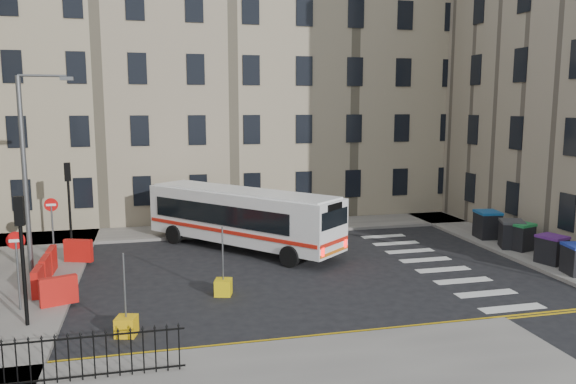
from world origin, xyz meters
name	(u,v)px	position (x,y,z in m)	size (l,w,h in m)	color
ground	(346,268)	(0.00, 0.00, 0.00)	(120.00, 120.00, 0.00)	black
pavement_north	(191,231)	(-6.00, 8.60, 0.07)	(36.00, 3.20, 0.15)	slate
pavement_east	(478,235)	(9.00, 4.00, 0.07)	(2.40, 26.00, 0.15)	slate
terrace_north	(165,80)	(-7.00, 15.50, 8.62)	(38.30, 10.80, 17.20)	gray
traffic_light_nw	(69,191)	(-12.00, 6.50, 2.87)	(0.28, 0.22, 4.10)	black
traffic_light_sw	(21,241)	(-12.00, -4.00, 2.87)	(0.28, 0.22, 4.10)	black
streetlamp	(24,172)	(-13.00, 2.00, 4.34)	(0.50, 0.22, 8.14)	#595B5E
no_entry_north	(52,215)	(-12.50, 4.50, 2.08)	(0.60, 0.08, 3.00)	#595B5E
no_entry_south	(17,254)	(-12.50, -2.50, 2.08)	(0.60, 0.08, 3.00)	#595B5E
roadworks_barriers	(55,269)	(-11.84, 0.50, 0.65)	(1.66, 6.26, 1.00)	red
iron_railings	(23,363)	(-11.25, -8.20, 0.75)	(7.80, 0.04, 1.20)	black
bus	(242,216)	(-3.84, 4.35, 1.66)	(8.65, 9.54, 2.87)	white
wheelie_bin_b	(552,249)	(8.82, -1.88, 0.77)	(1.27, 1.36, 1.24)	black
wheelie_bin_c	(519,236)	(8.97, 0.56, 0.81)	(1.33, 1.43, 1.30)	black
wheelie_bin_d	(511,234)	(8.81, 0.93, 0.83)	(1.47, 1.55, 1.35)	black
wheelie_bin_e	(487,224)	(8.87, 3.04, 0.86)	(1.28, 1.43, 1.42)	black
bollard_yellow	(223,287)	(-5.60, -2.22, 0.30)	(0.60, 0.60, 0.60)	yellow
bollard_chevron	(126,326)	(-8.95, -5.23, 0.30)	(0.60, 0.60, 0.60)	#EDB00D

